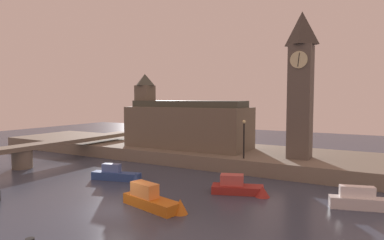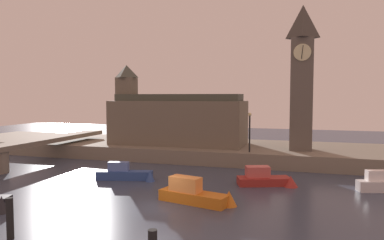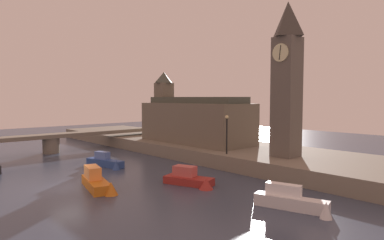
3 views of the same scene
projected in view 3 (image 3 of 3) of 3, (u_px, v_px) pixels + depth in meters
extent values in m
plane|color=#384256|center=(67.00, 187.00, 27.60)|extent=(120.00, 120.00, 0.00)
cube|color=slate|center=(231.00, 152.00, 40.97)|extent=(70.00, 12.00, 1.50)
cube|color=#5B544C|center=(286.00, 98.00, 33.01)|extent=(2.24, 2.24, 11.58)
cylinder|color=beige|center=(280.00, 53.00, 31.93)|extent=(1.70, 0.12, 1.70)
cube|color=black|center=(280.00, 53.00, 31.89)|extent=(0.20, 0.04, 1.36)
pyramid|color=#403A35|center=(288.00, 19.00, 32.51)|extent=(2.46, 2.46, 3.39)
cube|color=#6B6051|center=(196.00, 123.00, 44.00)|extent=(15.50, 6.28, 5.07)
cube|color=#6B6051|center=(164.00, 110.00, 48.88)|extent=(2.05, 2.05, 7.88)
pyramid|color=#474C42|center=(164.00, 78.00, 48.57)|extent=(2.26, 2.26, 1.55)
cube|color=#42473D|center=(196.00, 100.00, 43.81)|extent=(14.73, 3.77, 0.80)
cube|color=slate|center=(66.00, 135.00, 45.86)|extent=(2.35, 29.41, 0.50)
cylinder|color=slate|center=(51.00, 145.00, 44.60)|extent=(2.12, 2.12, 2.02)
cylinder|color=black|center=(227.00, 136.00, 34.78)|extent=(0.16, 0.16, 3.62)
sphere|color=#F2E099|center=(227.00, 117.00, 34.65)|extent=(0.36, 0.36, 0.36)
cube|color=#2D4C93|center=(105.00, 163.00, 36.03)|extent=(4.84, 2.15, 0.74)
cube|color=#5B7AC1|center=(102.00, 155.00, 36.40)|extent=(1.84, 1.11, 0.76)
cone|color=#2D4C93|center=(116.00, 166.00, 34.28)|extent=(1.12, 1.12, 1.18)
cube|color=silver|center=(291.00, 203.00, 22.18)|extent=(4.84, 2.24, 0.81)
cube|color=white|center=(283.00, 189.00, 22.55)|extent=(2.39, 1.28, 0.77)
cone|color=silver|center=(326.00, 212.00, 20.41)|extent=(1.05, 1.05, 1.19)
cube|color=maroon|center=(189.00, 181.00, 28.54)|extent=(4.43, 2.85, 0.63)
cube|color=#CC5651|center=(185.00, 171.00, 28.86)|extent=(2.12, 1.64, 0.86)
cone|color=maroon|center=(206.00, 185.00, 27.00)|extent=(1.76, 1.76, 1.04)
cube|color=orange|center=(96.00, 184.00, 27.17)|extent=(4.99, 2.50, 0.74)
cube|color=#FF9947|center=(93.00, 172.00, 27.53)|extent=(2.28, 1.45, 0.99)
cone|color=orange|center=(111.00, 190.00, 25.39)|extent=(1.51, 1.51, 1.20)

